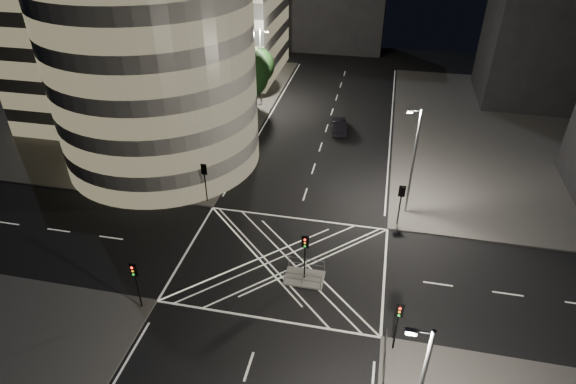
% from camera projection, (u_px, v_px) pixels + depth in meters
% --- Properties ---
extents(ground, '(120.00, 120.00, 0.00)m').
position_uv_depth(ground, '(283.00, 262.00, 38.36)').
color(ground, black).
rests_on(ground, ground).
extents(sidewalk_far_left, '(42.00, 42.00, 0.15)m').
position_uv_depth(sidewalk_far_left, '(118.00, 102.00, 65.40)').
color(sidewalk_far_left, '#54514E').
rests_on(sidewalk_far_left, ground).
extents(central_island, '(3.00, 2.00, 0.15)m').
position_uv_depth(central_island, '(304.00, 278.00, 36.75)').
color(central_island, slate).
rests_on(central_island, ground).
extents(office_tower_curved, '(30.00, 29.00, 27.20)m').
position_uv_depth(office_tower_curved, '(127.00, 26.00, 50.32)').
color(office_tower_curved, gray).
rests_on(office_tower_curved, sidewalk_far_left).
extents(building_right_far, '(14.00, 12.00, 15.00)m').
position_uv_depth(building_right_far, '(544.00, 43.00, 62.42)').
color(building_right_far, black).
rests_on(building_right_far, sidewalk_far_right).
extents(tree_a, '(4.28, 4.28, 7.11)m').
position_uv_depth(tree_a, '(194.00, 145.00, 44.91)').
color(tree_a, black).
rests_on(tree_a, sidewalk_far_left).
extents(tree_b, '(4.00, 4.00, 7.35)m').
position_uv_depth(tree_b, '(215.00, 115.00, 49.60)').
color(tree_b, black).
rests_on(tree_b, sidewalk_far_left).
extents(tree_c, '(4.10, 4.10, 6.93)m').
position_uv_depth(tree_c, '(232.00, 97.00, 54.77)').
color(tree_c, black).
rests_on(tree_c, sidewalk_far_left).
extents(tree_d, '(5.70, 5.70, 8.73)m').
position_uv_depth(tree_d, '(246.00, 72.00, 59.19)').
color(tree_d, black).
rests_on(tree_d, sidewalk_far_left).
extents(tree_e, '(4.14, 4.14, 6.72)m').
position_uv_depth(tree_e, '(259.00, 66.00, 64.72)').
color(tree_e, black).
rests_on(tree_e, sidewalk_far_left).
extents(traffic_signal_fl, '(0.55, 0.22, 4.00)m').
position_uv_depth(traffic_signal_fl, '(205.00, 176.00, 43.84)').
color(traffic_signal_fl, black).
rests_on(traffic_signal_fl, sidewalk_far_left).
extents(traffic_signal_nl, '(0.55, 0.22, 4.00)m').
position_uv_depth(traffic_signal_nl, '(135.00, 277.00, 32.72)').
color(traffic_signal_nl, black).
rests_on(traffic_signal_nl, sidewalk_near_left).
extents(traffic_signal_fr, '(0.55, 0.22, 4.00)m').
position_uv_depth(traffic_signal_fr, '(401.00, 198.00, 40.81)').
color(traffic_signal_fr, black).
rests_on(traffic_signal_fr, sidewalk_far_right).
extents(traffic_signal_nr, '(0.55, 0.22, 4.00)m').
position_uv_depth(traffic_signal_nr, '(398.00, 318.00, 29.69)').
color(traffic_signal_nr, black).
rests_on(traffic_signal_nr, sidewalk_near_right).
extents(traffic_signal_island, '(0.55, 0.22, 4.00)m').
position_uv_depth(traffic_signal_island, '(305.00, 249.00, 35.19)').
color(traffic_signal_island, black).
rests_on(traffic_signal_island, central_island).
extents(street_lamp_left_near, '(1.25, 0.25, 10.00)m').
position_uv_depth(street_lamp_left_near, '(214.00, 125.00, 46.77)').
color(street_lamp_left_near, slate).
rests_on(street_lamp_left_near, sidewalk_far_left).
extents(street_lamp_left_far, '(1.25, 0.25, 10.00)m').
position_uv_depth(street_lamp_left_far, '(261.00, 66.00, 61.49)').
color(street_lamp_left_far, slate).
rests_on(street_lamp_left_far, sidewalk_far_left).
extents(street_lamp_right_far, '(1.25, 0.25, 10.00)m').
position_uv_depth(street_lamp_right_far, '(413.00, 159.00, 41.06)').
color(street_lamp_right_far, slate).
rests_on(street_lamp_right_far, sidewalk_far_right).
extents(railing_island_south, '(2.80, 0.06, 1.10)m').
position_uv_depth(railing_island_south, '(302.00, 280.00, 35.67)').
color(railing_island_south, slate).
rests_on(railing_island_south, central_island).
extents(railing_island_north, '(2.80, 0.06, 1.10)m').
position_uv_depth(railing_island_north, '(306.00, 264.00, 37.15)').
color(railing_island_north, slate).
rests_on(railing_island_north, central_island).
extents(sedan, '(2.39, 4.93, 1.56)m').
position_uv_depth(sedan, '(339.00, 126.00, 57.64)').
color(sedan, black).
rests_on(sedan, ground).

